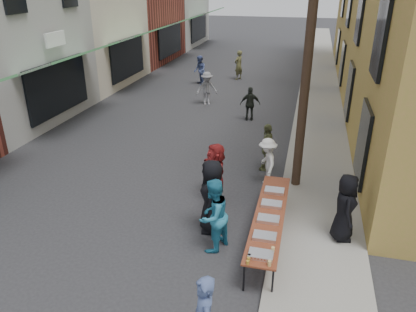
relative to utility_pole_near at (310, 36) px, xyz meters
The scene contains 25 objects.
ground 6.91m from the utility_pole_near, 145.10° to the right, with size 120.00×120.00×0.00m, color #28282B.
sidewalk 12.82m from the utility_pole_near, 86.66° to the left, with size 2.20×60.00×0.10m, color gray.
storefront_row 18.65m from the utility_pole_near, 140.09° to the left, with size 8.00×37.00×9.00m.
utility_pole_near is the anchor object (origin of this frame).
utility_pole_mid 12.00m from the utility_pole_near, 90.00° to the left, with size 0.26×0.26×9.00m, color #2D2116.
serving_table 4.85m from the utility_pole_near, 99.48° to the right, with size 0.70×4.00×0.75m.
catering_tray_sausage 5.96m from the utility_pole_near, 96.15° to the right, with size 0.50×0.33×0.08m, color maroon.
catering_tray_foil_b 5.47m from the utility_pole_near, 97.14° to the right, with size 0.50×0.33×0.08m, color #B2B2B7.
catering_tray_buns 4.99m from the utility_pole_near, 98.63° to the right, with size 0.50×0.33×0.08m, color tan.
catering_tray_foil_d 4.55m from the utility_pole_near, 100.91° to the right, with size 0.50×0.33×0.08m, color #B2B2B7.
catering_tray_buns_end 4.20m from the utility_pole_near, 104.79° to the right, with size 0.50×0.33×0.08m, color tan.
condiment_jar_a 6.22m from the utility_pole_near, 98.29° to the right, with size 0.07×0.07×0.08m, color #A57F26.
condiment_jar_b 6.14m from the utility_pole_near, 98.45° to the right, with size 0.07×0.07×0.08m, color #A57F26.
condiment_jar_c 6.07m from the utility_pole_near, 98.63° to the right, with size 0.07×0.07×0.08m, color #A57F26.
cup_stack 6.14m from the utility_pole_near, 93.51° to the right, with size 0.08×0.08×0.12m, color tan.
guest_front_a 4.97m from the utility_pole_near, 123.76° to the right, with size 0.95×0.62×1.93m, color black.
guest_front_c 5.40m from the utility_pole_near, 115.51° to the right, with size 0.88×0.69×1.81m, color teal.
guest_front_d 3.85m from the utility_pole_near, behind, with size 0.98×0.56×1.52m, color white.
guest_front_e 3.96m from the utility_pole_near, 136.15° to the left, with size 0.94×0.39×1.61m, color brown.
guest_queue_back 4.46m from the utility_pole_near, 146.58° to the right, with size 1.64×0.52×1.77m, color maroon.
server 4.56m from the utility_pole_near, 64.96° to the right, with size 0.83×0.54×1.70m, color black.
passerby_left 9.85m from the utility_pole_near, 121.71° to the left, with size 1.06×0.61×1.65m, color slate.
passerby_mid 7.35m from the utility_pole_near, 111.69° to the left, with size 0.89×0.37×1.52m, color black.
passerby_right 14.63m from the utility_pole_near, 107.44° to the left, with size 0.65×0.43×1.78m, color brown.
passerby_far 13.72m from the utility_pole_near, 118.10° to the left, with size 0.82×0.64×1.70m, color #4C5C94.
Camera 1 is at (4.40, -8.36, 5.94)m, focal length 35.00 mm.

